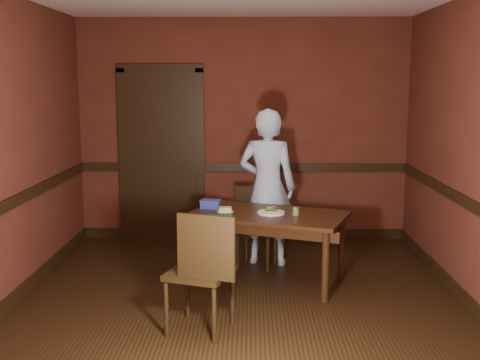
{
  "coord_description": "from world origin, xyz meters",
  "views": [
    {
      "loc": [
        0.1,
        -5.09,
        1.95
      ],
      "look_at": [
        0.0,
        0.35,
        1.05
      ],
      "focal_mm": 45.0,
      "sensor_mm": 36.0,
      "label": 1
    }
  ],
  "objects_px": {
    "chair_far": "(257,228)",
    "chair_near": "(200,271)",
    "food_tub": "(211,204)",
    "dining_table": "(268,247)",
    "sauce_jar": "(296,211)",
    "person": "(267,187)",
    "sandwich_plate": "(271,212)",
    "cheese_saucer": "(225,210)"
  },
  "relations": [
    {
      "from": "chair_near",
      "to": "person",
      "type": "distance_m",
      "value": 1.91
    },
    {
      "from": "person",
      "to": "sauce_jar",
      "type": "distance_m",
      "value": 0.75
    },
    {
      "from": "person",
      "to": "cheese_saucer",
      "type": "bearing_deg",
      "value": 65.87
    },
    {
      "from": "sandwich_plate",
      "to": "cheese_saucer",
      "type": "relative_size",
      "value": 1.67
    },
    {
      "from": "dining_table",
      "to": "food_tub",
      "type": "bearing_deg",
      "value": -179.92
    },
    {
      "from": "food_tub",
      "to": "chair_far",
      "type": "bearing_deg",
      "value": 41.01
    },
    {
      "from": "chair_far",
      "to": "chair_near",
      "type": "height_order",
      "value": "chair_near"
    },
    {
      "from": "chair_far",
      "to": "cheese_saucer",
      "type": "bearing_deg",
      "value": -107.07
    },
    {
      "from": "chair_near",
      "to": "sauce_jar",
      "type": "bearing_deg",
      "value": -108.45
    },
    {
      "from": "cheese_saucer",
      "to": "dining_table",
      "type": "bearing_deg",
      "value": -4.87
    },
    {
      "from": "dining_table",
      "to": "chair_near",
      "type": "xyz_separation_m",
      "value": [
        -0.57,
        -1.18,
        0.14
      ]
    },
    {
      "from": "person",
      "to": "sauce_jar",
      "type": "height_order",
      "value": "person"
    },
    {
      "from": "chair_far",
      "to": "person",
      "type": "distance_m",
      "value": 0.44
    },
    {
      "from": "sandwich_plate",
      "to": "food_tub",
      "type": "relative_size",
      "value": 1.23
    },
    {
      "from": "chair_near",
      "to": "sandwich_plate",
      "type": "height_order",
      "value": "chair_near"
    },
    {
      "from": "cheese_saucer",
      "to": "chair_near",
      "type": "bearing_deg",
      "value": -96.92
    },
    {
      "from": "person",
      "to": "sandwich_plate",
      "type": "xyz_separation_m",
      "value": [
        0.02,
        -0.63,
        -0.13
      ]
    },
    {
      "from": "person",
      "to": "dining_table",
      "type": "bearing_deg",
      "value": 101.74
    },
    {
      "from": "chair_far",
      "to": "person",
      "type": "bearing_deg",
      "value": 58.95
    },
    {
      "from": "dining_table",
      "to": "sauce_jar",
      "type": "xyz_separation_m",
      "value": [
        0.26,
        -0.08,
        0.38
      ]
    },
    {
      "from": "sauce_jar",
      "to": "cheese_saucer",
      "type": "xyz_separation_m",
      "value": [
        -0.68,
        0.12,
        -0.02
      ]
    },
    {
      "from": "person",
      "to": "sauce_jar",
      "type": "relative_size",
      "value": 21.45
    },
    {
      "from": "person",
      "to": "sauce_jar",
      "type": "xyz_separation_m",
      "value": [
        0.26,
        -0.69,
        -0.11
      ]
    },
    {
      "from": "chair_near",
      "to": "dining_table",
      "type": "bearing_deg",
      "value": -97.15
    },
    {
      "from": "dining_table",
      "to": "cheese_saucer",
      "type": "xyz_separation_m",
      "value": [
        -0.42,
        0.04,
        0.36
      ]
    },
    {
      "from": "person",
      "to": "food_tub",
      "type": "bearing_deg",
      "value": 46.51
    },
    {
      "from": "dining_table",
      "to": "chair_far",
      "type": "xyz_separation_m",
      "value": [
        -0.11,
        0.51,
        0.07
      ]
    },
    {
      "from": "sauce_jar",
      "to": "dining_table",
      "type": "bearing_deg",
      "value": 162.3
    },
    {
      "from": "person",
      "to": "cheese_saucer",
      "type": "distance_m",
      "value": 0.73
    },
    {
      "from": "chair_far",
      "to": "food_tub",
      "type": "xyz_separation_m",
      "value": [
        -0.47,
        -0.3,
        0.32
      ]
    },
    {
      "from": "dining_table",
      "to": "sauce_jar",
      "type": "relative_size",
      "value": 18.86
    },
    {
      "from": "dining_table",
      "to": "sauce_jar",
      "type": "bearing_deg",
      "value": 2.99
    },
    {
      "from": "person",
      "to": "cheese_saucer",
      "type": "relative_size",
      "value": 10.46
    },
    {
      "from": "person",
      "to": "food_tub",
      "type": "height_order",
      "value": "person"
    },
    {
      "from": "sandwich_plate",
      "to": "cheese_saucer",
      "type": "bearing_deg",
      "value": 172.73
    },
    {
      "from": "chair_near",
      "to": "cheese_saucer",
      "type": "relative_size",
      "value": 6.13
    },
    {
      "from": "chair_near",
      "to": "sauce_jar",
      "type": "xyz_separation_m",
      "value": [
        0.82,
        1.1,
        0.24
      ]
    },
    {
      "from": "chair_far",
      "to": "chair_near",
      "type": "relative_size",
      "value": 0.85
    },
    {
      "from": "cheese_saucer",
      "to": "food_tub",
      "type": "distance_m",
      "value": 0.24
    },
    {
      "from": "food_tub",
      "to": "chair_near",
      "type": "bearing_deg",
      "value": -80.98
    },
    {
      "from": "chair_far",
      "to": "chair_near",
      "type": "bearing_deg",
      "value": -89.01
    },
    {
      "from": "cheese_saucer",
      "to": "chair_far",
      "type": "bearing_deg",
      "value": 56.72
    }
  ]
}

